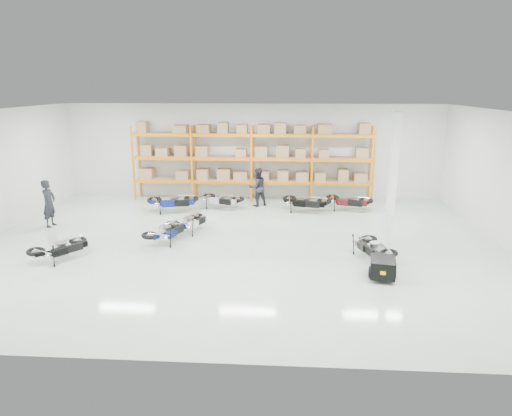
# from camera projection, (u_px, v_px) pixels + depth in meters

# --- Properties ---
(room) EXTENTS (18.00, 18.00, 18.00)m
(room) POSITION_uv_depth(u_px,v_px,m) (238.00, 181.00, 15.22)
(room) COLOR silver
(room) RESTS_ON ground
(pallet_rack) EXTENTS (11.28, 0.98, 3.62)m
(pallet_rack) POSITION_uv_depth(u_px,v_px,m) (252.00, 153.00, 21.43)
(pallet_rack) COLOR orange
(pallet_rack) RESTS_ON ground
(structural_column) EXTENTS (0.25, 0.25, 4.50)m
(structural_column) POSITION_uv_depth(u_px,v_px,m) (393.00, 180.00, 15.38)
(structural_column) COLOR white
(structural_column) RESTS_ON ground
(moto_blue_centre) EXTENTS (1.36, 1.87, 1.09)m
(moto_blue_centre) POSITION_uv_depth(u_px,v_px,m) (167.00, 228.00, 15.91)
(moto_blue_centre) COLOR #07144B
(moto_blue_centre) RESTS_ON ground
(moto_silver_left) EXTENTS (1.41, 1.81, 1.05)m
(moto_silver_left) POSITION_uv_depth(u_px,v_px,m) (190.00, 219.00, 17.04)
(moto_silver_left) COLOR silver
(moto_silver_left) RESTS_ON ground
(moto_black_far_left) EXTENTS (1.64, 1.81, 1.06)m
(moto_black_far_left) POSITION_uv_depth(u_px,v_px,m) (60.00, 245.00, 14.29)
(moto_black_far_left) COLOR black
(moto_black_far_left) RESTS_ON ground
(moto_touring_right) EXTENTS (1.23, 1.78, 1.05)m
(moto_touring_right) POSITION_uv_depth(u_px,v_px,m) (373.00, 244.00, 14.39)
(moto_touring_right) COLOR black
(moto_touring_right) RESTS_ON ground
(trailer) EXTENTS (0.82, 1.48, 0.60)m
(trailer) POSITION_uv_depth(u_px,v_px,m) (383.00, 267.00, 12.89)
(trailer) COLOR black
(trailer) RESTS_ON ground
(moto_back_a) EXTENTS (2.09, 1.36, 1.25)m
(moto_back_a) POSITION_uv_depth(u_px,v_px,m) (173.00, 198.00, 19.75)
(moto_back_a) COLOR navy
(moto_back_a) RESTS_ON ground
(moto_back_b) EXTENTS (1.92, 1.38, 1.12)m
(moto_back_b) POSITION_uv_depth(u_px,v_px,m) (221.00, 197.00, 20.29)
(moto_back_b) COLOR silver
(moto_back_b) RESTS_ON ground
(moto_back_c) EXTENTS (2.04, 1.38, 1.20)m
(moto_back_c) POSITION_uv_depth(u_px,v_px,m) (305.00, 199.00, 19.75)
(moto_back_c) COLOR black
(moto_back_c) RESTS_ON ground
(moto_back_d) EXTENTS (1.98, 1.41, 1.16)m
(moto_back_d) POSITION_uv_depth(u_px,v_px,m) (348.00, 198.00, 19.98)
(moto_back_d) COLOR #420D14
(moto_back_d) RESTS_ON ground
(person_left) EXTENTS (0.48, 0.69, 1.84)m
(person_left) POSITION_uv_depth(u_px,v_px,m) (49.00, 203.00, 17.60)
(person_left) COLOR black
(person_left) RESTS_ON ground
(person_back) EXTENTS (1.06, 0.99, 1.75)m
(person_back) POSITION_uv_depth(u_px,v_px,m) (257.00, 187.00, 20.62)
(person_back) COLOR black
(person_back) RESTS_ON ground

